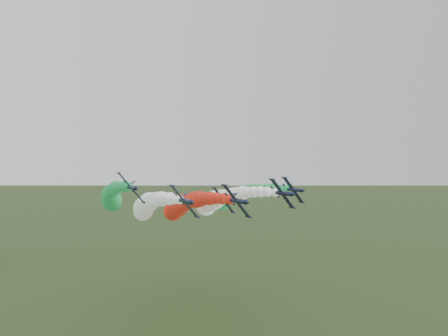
% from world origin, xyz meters
% --- Properties ---
extents(jet_lead, '(14.58, 74.16, 15.76)m').
position_xyz_m(jet_lead, '(4.94, 33.58, 36.29)').
color(jet_lead, '#101732').
rests_on(jet_lead, ground).
extents(jet_inner_left, '(14.64, 74.21, 15.82)m').
position_xyz_m(jet_inner_left, '(-4.16, 39.44, 36.13)').
color(jet_inner_left, '#101732').
rests_on(jet_inner_left, ground).
extents(jet_inner_right, '(15.05, 74.63, 16.23)m').
position_xyz_m(jet_inner_right, '(19.84, 40.36, 36.87)').
color(jet_inner_right, '#101732').
rests_on(jet_inner_right, ground).
extents(jet_outer_left, '(14.48, 74.06, 15.66)m').
position_xyz_m(jet_outer_left, '(-12.44, 51.48, 38.51)').
color(jet_outer_left, '#101732').
rests_on(jet_outer_left, ground).
extents(jet_outer_right, '(14.42, 74.00, 15.60)m').
position_xyz_m(jet_outer_right, '(30.81, 52.04, 36.82)').
color(jet_outer_right, '#101732').
rests_on(jet_outer_right, ground).
extents(jet_trail, '(15.10, 74.67, 16.28)m').
position_xyz_m(jet_trail, '(13.77, 59.30, 34.13)').
color(jet_trail, '#101732').
rests_on(jet_trail, ground).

